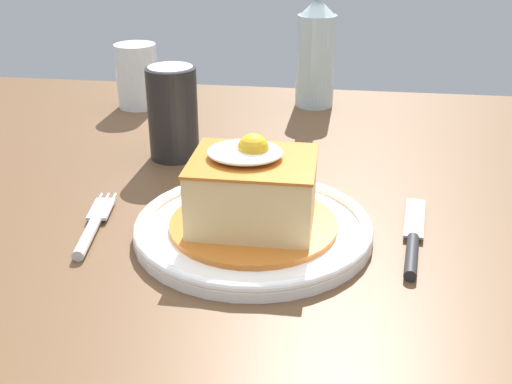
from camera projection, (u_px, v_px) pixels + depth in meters
name	position (u px, v px, depth m)	size (l,w,h in m)	color
dining_table	(323.00, 284.00, 0.73)	(1.34, 1.02, 0.73)	brown
main_plate	(253.00, 227.00, 0.64)	(0.25, 0.25, 0.02)	white
sandwich_meal	(253.00, 193.00, 0.63)	(0.17, 0.17, 0.10)	#C66B23
fork	(92.00, 228.00, 0.65)	(0.04, 0.14, 0.01)	silver
knife	(413.00, 244.00, 0.62)	(0.04, 0.17, 0.01)	#262628
soda_can	(173.00, 113.00, 0.82)	(0.07, 0.07, 0.12)	black
beer_bottle_clear	(316.00, 47.00, 1.02)	(0.06, 0.06, 0.27)	#ADC6CC
drinking_glass	(137.00, 80.00, 1.03)	(0.07, 0.07, 0.10)	gold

